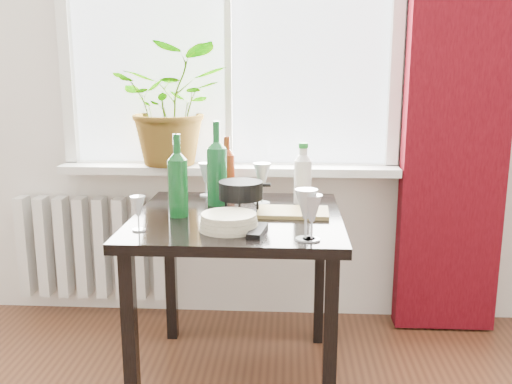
# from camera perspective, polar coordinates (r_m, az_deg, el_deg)

# --- Properties ---
(window) EXTENTS (1.72, 0.08, 1.62)m
(window) POSITION_cam_1_polar(r_m,az_deg,el_deg) (2.96, -2.78, 17.51)
(window) COLOR white
(window) RESTS_ON ground
(windowsill) EXTENTS (1.72, 0.20, 0.04)m
(windowsill) POSITION_cam_1_polar(r_m,az_deg,el_deg) (2.92, -2.77, 2.32)
(windowsill) COLOR silver
(windowsill) RESTS_ON ground
(curtain) EXTENTS (0.50, 0.12, 2.56)m
(curtain) POSITION_cam_1_polar(r_m,az_deg,el_deg) (2.94, 19.71, 10.92)
(curtain) COLOR #3C050B
(curtain) RESTS_ON ground
(radiator) EXTENTS (0.80, 0.10, 0.55)m
(radiator) POSITION_cam_1_polar(r_m,az_deg,el_deg) (3.23, -16.05, -5.34)
(radiator) COLOR silver
(radiator) RESTS_ON ground
(table) EXTENTS (0.85, 0.85, 0.74)m
(table) POSITION_cam_1_polar(r_m,az_deg,el_deg) (2.37, -1.86, -4.47)
(table) COLOR black
(table) RESTS_ON ground
(potted_plant) EXTENTS (0.57, 0.50, 0.61)m
(potted_plant) POSITION_cam_1_polar(r_m,az_deg,el_deg) (2.93, -8.26, 8.64)
(potted_plant) COLOR #23741F
(potted_plant) RESTS_ON windowsill
(wine_bottle_left) EXTENTS (0.08, 0.08, 0.34)m
(wine_bottle_left) POSITION_cam_1_polar(r_m,az_deg,el_deg) (2.32, -7.85, 1.71)
(wine_bottle_left) COLOR #0E491A
(wine_bottle_left) RESTS_ON table
(wine_bottle_right) EXTENTS (0.10, 0.10, 0.38)m
(wine_bottle_right) POSITION_cam_1_polar(r_m,az_deg,el_deg) (2.49, -3.94, 2.96)
(wine_bottle_right) COLOR #0E4A1F
(wine_bottle_right) RESTS_ON table
(bottle_amber) EXTENTS (0.08, 0.08, 0.29)m
(bottle_amber) POSITION_cam_1_polar(r_m,az_deg,el_deg) (2.65, -2.91, 2.59)
(bottle_amber) COLOR maroon
(bottle_amber) RESTS_ON table
(cleaning_bottle) EXTENTS (0.08, 0.08, 0.27)m
(cleaning_bottle) POSITION_cam_1_polar(r_m,az_deg,el_deg) (2.53, 4.71, 1.87)
(cleaning_bottle) COLOR silver
(cleaning_bottle) RESTS_ON table
(wineglass_front_right) EXTENTS (0.09, 0.09, 0.19)m
(wineglass_front_right) POSITION_cam_1_polar(r_m,az_deg,el_deg) (2.00, 5.01, -2.22)
(wineglass_front_right) COLOR silver
(wineglass_front_right) RESTS_ON table
(wineglass_far_right) EXTENTS (0.09, 0.09, 0.17)m
(wineglass_far_right) POSITION_cam_1_polar(r_m,az_deg,el_deg) (2.00, 5.61, -2.52)
(wineglass_far_right) COLOR silver
(wineglass_far_right) RESTS_ON table
(wineglass_back_center) EXTENTS (0.09, 0.09, 0.19)m
(wineglass_back_center) POSITION_cam_1_polar(r_m,az_deg,el_deg) (2.52, 0.61, 0.92)
(wineglass_back_center) COLOR silver
(wineglass_back_center) RESTS_ON table
(wineglass_back_left) EXTENTS (0.08, 0.08, 0.16)m
(wineglass_back_left) POSITION_cam_1_polar(r_m,az_deg,el_deg) (2.69, -5.03, 1.29)
(wineglass_back_left) COLOR silver
(wineglass_back_left) RESTS_ON table
(wineglass_front_left) EXTENTS (0.06, 0.06, 0.13)m
(wineglass_front_left) POSITION_cam_1_polar(r_m,az_deg,el_deg) (2.16, -11.70, -2.09)
(wineglass_front_left) COLOR white
(wineglass_front_left) RESTS_ON table
(plate_stack) EXTENTS (0.23, 0.23, 0.06)m
(plate_stack) POSITION_cam_1_polar(r_m,az_deg,el_deg) (2.14, -2.74, -2.99)
(plate_stack) COLOR beige
(plate_stack) RESTS_ON table
(fondue_pot) EXTENTS (0.26, 0.24, 0.14)m
(fondue_pot) POSITION_cam_1_polar(r_m,az_deg,el_deg) (2.34, -1.52, -0.62)
(fondue_pot) COLOR black
(fondue_pot) RESTS_ON table
(tv_remote) EXTENTS (0.07, 0.18, 0.02)m
(tv_remote) POSITION_cam_1_polar(r_m,az_deg,el_deg) (2.10, 0.16, -3.88)
(tv_remote) COLOR black
(tv_remote) RESTS_ON table
(cutting_board) EXTENTS (0.30, 0.20, 0.02)m
(cutting_board) POSITION_cam_1_polar(r_m,az_deg,el_deg) (2.37, 3.71, -2.02)
(cutting_board) COLOR olive
(cutting_board) RESTS_ON table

